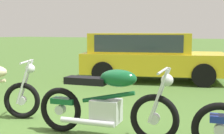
{
  "coord_description": "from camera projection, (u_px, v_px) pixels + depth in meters",
  "views": [
    {
      "loc": [
        3.25,
        -3.74,
        1.49
      ],
      "look_at": [
        0.1,
        1.9,
        0.74
      ],
      "focal_mm": 49.37,
      "sensor_mm": 36.0,
      "label": 1
    }
  ],
  "objects": [
    {
      "name": "ground_plane",
      "position": [
        50.0,
        124.0,
        4.99
      ],
      "size": [
        120.0,
        120.0,
        0.0
      ],
      "primitive_type": "plane",
      "color": "#476B2D"
    },
    {
      "name": "motorcycle_green",
      "position": [
        106.0,
        103.0,
        4.29
      ],
      "size": [
        2.06,
        0.75,
        1.02
      ],
      "rotation": [
        0.0,
        0.0,
        0.17
      ],
      "color": "black",
      "rests_on": "ground"
    },
    {
      "name": "car_yellow",
      "position": [
        147.0,
        53.0,
        9.26
      ],
      "size": [
        4.49,
        2.99,
        1.43
      ],
      "rotation": [
        0.0,
        0.0,
        0.32
      ],
      "color": "gold",
      "rests_on": "ground"
    }
  ]
}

